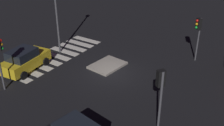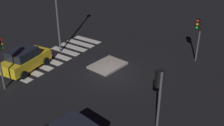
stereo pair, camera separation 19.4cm
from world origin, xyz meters
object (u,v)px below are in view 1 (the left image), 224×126
at_px(traffic_island, 107,65).
at_px(traffic_light_north, 160,87).
at_px(car_yellow, 25,60).
at_px(traffic_light_west, 198,29).

height_order(traffic_island, traffic_light_north, traffic_light_north).
xyz_separation_m(traffic_island, car_yellow, (4.31, -5.36, 0.85)).
relative_size(car_yellow, traffic_light_west, 1.16).
distance_m(traffic_island, traffic_light_north, 9.45).
relative_size(traffic_island, car_yellow, 0.70).
bearing_deg(car_yellow, traffic_island, -57.74).
bearing_deg(traffic_light_north, traffic_light_west, -46.78).
relative_size(car_yellow, traffic_light_north, 1.09).
bearing_deg(traffic_island, traffic_light_west, 131.59).
xyz_separation_m(traffic_island, traffic_light_west, (-5.20, 5.86, 2.90)).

